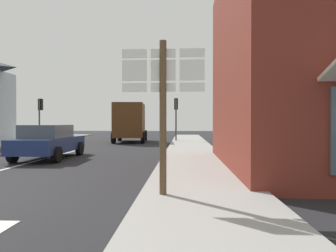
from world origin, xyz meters
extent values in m
plane|color=#232326|center=(0.00, 10.00, 0.00)|extent=(80.00, 80.00, 0.00)
cube|color=#9E9B96|center=(6.43, 8.00, 0.07)|extent=(2.66, 44.00, 0.14)
cube|color=silver|center=(0.00, 6.00, 0.01)|extent=(0.16, 12.00, 0.01)
cube|color=navy|center=(0.15, 8.06, 0.62)|extent=(1.85, 4.24, 0.60)
cube|color=#47515B|center=(0.16, 7.81, 1.19)|extent=(1.60, 2.14, 0.55)
cylinder|color=black|center=(-0.75, 9.38, 0.32)|extent=(0.24, 0.65, 0.64)
cylinder|color=black|center=(1.00, 9.43, 0.32)|extent=(0.24, 0.65, 0.64)
cylinder|color=black|center=(-0.69, 6.68, 0.32)|extent=(0.24, 0.65, 0.64)
cylinder|color=black|center=(1.06, 6.73, 0.32)|extent=(0.24, 0.65, 0.64)
cube|color=#4C2D14|center=(1.78, 18.25, 1.75)|extent=(2.49, 3.86, 2.60)
cube|color=#4C2D14|center=(1.58, 20.74, 1.45)|extent=(2.19, 1.46, 2.00)
cube|color=#47515B|center=(1.58, 20.79, 2.25)|extent=(1.76, 0.24, 0.70)
cylinder|color=black|center=(0.49, 20.60, 0.45)|extent=(0.35, 0.92, 0.90)
cylinder|color=black|center=(2.68, 20.78, 0.45)|extent=(0.35, 0.92, 0.90)
cylinder|color=black|center=(0.76, 17.21, 0.45)|extent=(0.35, 0.92, 0.90)
cylinder|color=black|center=(2.95, 17.39, 0.45)|extent=(0.35, 0.92, 0.90)
cylinder|color=brown|center=(5.58, 1.42, 1.60)|extent=(0.14, 0.14, 3.20)
cube|color=white|center=(5.00, 1.47, 2.96)|extent=(0.50, 0.03, 0.18)
cube|color=black|center=(5.00, 1.49, 2.96)|extent=(0.43, 0.01, 0.13)
cube|color=white|center=(5.00, 1.47, 2.62)|extent=(0.50, 0.03, 0.42)
cube|color=black|center=(5.00, 1.49, 2.62)|extent=(0.43, 0.01, 0.32)
cube|color=white|center=(5.00, 1.47, 2.28)|extent=(0.50, 0.03, 0.18)
cube|color=black|center=(5.00, 1.49, 2.28)|extent=(0.43, 0.01, 0.13)
cube|color=white|center=(5.58, 1.47, 2.96)|extent=(0.50, 0.03, 0.18)
cube|color=black|center=(5.58, 1.49, 2.96)|extent=(0.43, 0.01, 0.13)
cube|color=white|center=(5.58, 1.47, 2.62)|extent=(0.50, 0.03, 0.42)
cube|color=black|center=(5.58, 1.49, 2.62)|extent=(0.43, 0.01, 0.32)
cube|color=white|center=(5.58, 1.47, 2.28)|extent=(0.50, 0.03, 0.18)
cube|color=black|center=(5.58, 1.49, 2.28)|extent=(0.43, 0.01, 0.13)
cube|color=white|center=(6.16, 1.47, 2.96)|extent=(0.50, 0.03, 0.18)
cube|color=black|center=(6.16, 1.49, 2.96)|extent=(0.43, 0.01, 0.13)
cube|color=white|center=(6.16, 1.47, 2.62)|extent=(0.50, 0.03, 0.42)
cube|color=black|center=(6.16, 1.49, 2.62)|extent=(0.43, 0.01, 0.32)
cube|color=white|center=(6.16, 1.47, 2.28)|extent=(0.50, 0.03, 0.18)
cube|color=black|center=(6.16, 1.49, 2.28)|extent=(0.43, 0.01, 0.13)
cylinder|color=#47474C|center=(5.40, 18.95, 1.76)|extent=(0.12, 0.12, 3.52)
cube|color=black|center=(5.40, 19.15, 3.07)|extent=(0.30, 0.28, 0.90)
sphere|color=#360303|center=(5.40, 19.29, 3.34)|extent=(0.18, 0.18, 0.18)
sphere|color=#3C2303|center=(5.40, 19.29, 3.06)|extent=(0.18, 0.18, 0.18)
sphere|color=#0CA526|center=(5.40, 19.29, 2.78)|extent=(0.18, 0.18, 0.18)
cylinder|color=#47474C|center=(-5.40, 18.14, 1.73)|extent=(0.12, 0.12, 3.46)
cube|color=black|center=(-5.40, 18.34, 3.01)|extent=(0.30, 0.28, 0.90)
sphere|color=#360303|center=(-5.40, 18.48, 3.28)|extent=(0.18, 0.18, 0.18)
sphere|color=#3C2303|center=(-5.40, 18.48, 3.00)|extent=(0.18, 0.18, 0.18)
sphere|color=#0CA526|center=(-5.40, 18.48, 2.72)|extent=(0.18, 0.18, 0.18)
camera|label=1|loc=(5.99, -4.39, 1.57)|focal=31.28mm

